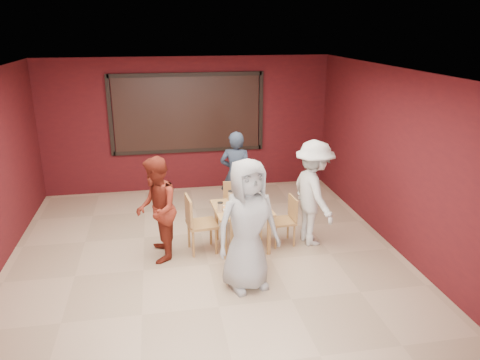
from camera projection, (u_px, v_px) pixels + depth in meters
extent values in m
plane|color=tan|center=(209.00, 264.00, 7.00)|extent=(7.00, 7.00, 0.00)
cube|color=black|center=(188.00, 113.00, 9.69)|extent=(3.00, 0.02, 1.50)
cube|color=tan|center=(242.00, 208.00, 7.35)|extent=(0.91, 0.91, 0.04)
cylinder|color=tan|center=(216.00, 222.00, 7.70)|extent=(0.06, 0.06, 0.65)
cylinder|color=tan|center=(257.00, 218.00, 7.85)|extent=(0.06, 0.06, 0.65)
cylinder|color=tan|center=(225.00, 240.00, 7.06)|extent=(0.06, 0.06, 0.65)
cylinder|color=tan|center=(269.00, 235.00, 7.21)|extent=(0.06, 0.06, 0.65)
cylinder|color=white|center=(245.00, 213.00, 7.08)|extent=(0.22, 0.22, 0.01)
cone|color=#E9B952|center=(245.00, 212.00, 7.08)|extent=(0.20, 0.20, 0.02)
cylinder|color=beige|center=(254.00, 211.00, 7.00)|extent=(0.09, 0.09, 0.14)
cylinder|color=black|center=(254.00, 206.00, 6.98)|extent=(0.09, 0.09, 0.01)
cylinder|color=white|center=(239.00, 201.00, 7.59)|extent=(0.22, 0.22, 0.01)
cone|color=#E9B952|center=(239.00, 200.00, 7.59)|extent=(0.20, 0.20, 0.02)
cylinder|color=beige|center=(231.00, 196.00, 7.63)|extent=(0.09, 0.09, 0.14)
cylinder|color=black|center=(231.00, 191.00, 7.61)|extent=(0.09, 0.09, 0.01)
cylinder|color=white|center=(225.00, 208.00, 7.29)|extent=(0.22, 0.22, 0.01)
cone|color=#E9B952|center=(225.00, 207.00, 7.29)|extent=(0.20, 0.20, 0.02)
cylinder|color=beige|center=(220.00, 207.00, 7.14)|extent=(0.09, 0.09, 0.14)
cylinder|color=black|center=(220.00, 203.00, 7.12)|extent=(0.09, 0.09, 0.01)
cylinder|color=white|center=(259.00, 206.00, 7.38)|extent=(0.22, 0.22, 0.01)
cone|color=#E9B952|center=(259.00, 205.00, 7.38)|extent=(0.20, 0.20, 0.02)
cylinder|color=beige|center=(262.00, 199.00, 7.49)|extent=(0.09, 0.09, 0.14)
cylinder|color=black|center=(263.00, 194.00, 7.47)|extent=(0.09, 0.09, 0.01)
cylinder|color=white|center=(247.00, 204.00, 7.31)|extent=(0.06, 0.06, 0.10)
cylinder|color=white|center=(244.00, 206.00, 7.26)|extent=(0.05, 0.05, 0.08)
cylinder|color=#B52D0C|center=(238.00, 204.00, 7.26)|extent=(0.07, 0.07, 0.15)
cube|color=black|center=(239.00, 203.00, 7.34)|extent=(0.13, 0.09, 0.11)
cube|color=#A87741|center=(247.00, 242.00, 6.70)|extent=(0.53, 0.53, 0.04)
cylinder|color=#A87741|center=(259.00, 251.00, 6.94)|extent=(0.04, 0.04, 0.43)
cylinder|color=#A87741|center=(235.00, 251.00, 6.95)|extent=(0.04, 0.04, 0.43)
cylinder|color=#A87741|center=(259.00, 263.00, 6.60)|extent=(0.04, 0.04, 0.43)
cylinder|color=#A87741|center=(233.00, 262.00, 6.61)|extent=(0.04, 0.04, 0.43)
cube|color=#A87741|center=(246.00, 232.00, 6.43)|extent=(0.44, 0.13, 0.42)
cube|color=#A87741|center=(235.00, 207.00, 8.10)|extent=(0.44, 0.44, 0.04)
cylinder|color=#A87741|center=(226.00, 222.00, 8.01)|extent=(0.03, 0.03, 0.38)
cylinder|color=#A87741|center=(244.00, 222.00, 8.02)|extent=(0.03, 0.03, 0.38)
cylinder|color=#A87741|center=(225.00, 215.00, 8.31)|extent=(0.03, 0.03, 0.38)
cylinder|color=#A87741|center=(243.00, 215.00, 8.32)|extent=(0.03, 0.03, 0.38)
cube|color=#A87741|center=(234.00, 191.00, 8.19)|extent=(0.39, 0.08, 0.37)
cube|color=#A87741|center=(202.00, 224.00, 7.28)|extent=(0.49, 0.49, 0.04)
cylinder|color=#A87741|center=(216.00, 241.00, 7.24)|extent=(0.04, 0.04, 0.43)
cylinder|color=#A87741|center=(211.00, 232.00, 7.57)|extent=(0.04, 0.04, 0.43)
cylinder|color=#A87741|center=(193.00, 244.00, 7.14)|extent=(0.04, 0.04, 0.43)
cylinder|color=#A87741|center=(189.00, 235.00, 7.47)|extent=(0.04, 0.04, 0.43)
cube|color=#A87741|center=(189.00, 210.00, 7.15)|extent=(0.09, 0.45, 0.42)
cube|color=#A87741|center=(282.00, 221.00, 7.54)|extent=(0.41, 0.41, 0.04)
cylinder|color=#A87741|center=(270.00, 230.00, 7.72)|extent=(0.03, 0.03, 0.38)
cylinder|color=#A87741|center=(276.00, 238.00, 7.43)|extent=(0.03, 0.03, 0.38)
cylinder|color=#A87741|center=(288.00, 228.00, 7.79)|extent=(0.03, 0.03, 0.38)
cylinder|color=#A87741|center=(294.00, 236.00, 7.50)|extent=(0.03, 0.03, 0.38)
cube|color=#A87741|center=(293.00, 208.00, 7.51)|extent=(0.05, 0.39, 0.37)
imported|color=#9E9E9E|center=(247.00, 225.00, 6.14)|extent=(1.01, 0.79, 1.81)
imported|color=#293549|center=(236.00, 175.00, 8.51)|extent=(0.69, 0.56, 1.62)
imported|color=maroon|center=(156.00, 210.00, 6.94)|extent=(0.61, 0.78, 1.60)
imported|color=silver|center=(314.00, 193.00, 7.44)|extent=(0.78, 1.18, 1.71)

